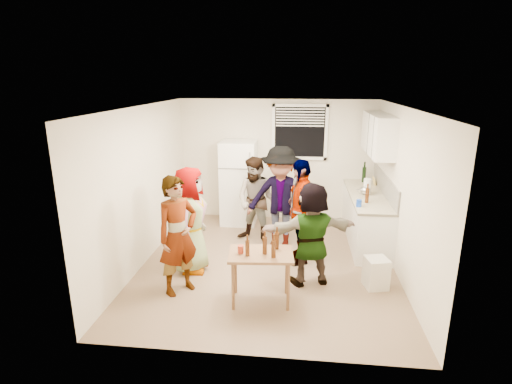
# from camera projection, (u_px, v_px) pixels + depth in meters

# --- Properties ---
(room) EXTENTS (4.00, 4.50, 2.50)m
(room) POSITION_uv_depth(u_px,v_px,m) (268.00, 263.00, 6.49)
(room) COLOR silver
(room) RESTS_ON ground
(window) EXTENTS (1.12, 0.10, 1.06)m
(window) POSITION_uv_depth(u_px,v_px,m) (300.00, 132.00, 8.04)
(window) COLOR white
(window) RESTS_ON room
(refrigerator) EXTENTS (0.70, 0.70, 1.70)m
(refrigerator) POSITION_uv_depth(u_px,v_px,m) (239.00, 183.00, 8.13)
(refrigerator) COLOR white
(refrigerator) RESTS_ON ground
(counter_lower) EXTENTS (0.60, 2.20, 0.86)m
(counter_lower) POSITION_uv_depth(u_px,v_px,m) (366.00, 219.00, 7.29)
(counter_lower) COLOR white
(counter_lower) RESTS_ON ground
(countertop) EXTENTS (0.64, 2.22, 0.04)m
(countertop) POSITION_uv_depth(u_px,v_px,m) (368.00, 195.00, 7.16)
(countertop) COLOR #C0B697
(countertop) RESTS_ON counter_lower
(backsplash) EXTENTS (0.03, 2.20, 0.36)m
(backsplash) POSITION_uv_depth(u_px,v_px,m) (385.00, 185.00, 7.08)
(backsplash) COLOR #B3B0A4
(backsplash) RESTS_ON countertop
(upper_cabinets) EXTENTS (0.34, 1.60, 0.70)m
(upper_cabinets) POSITION_uv_depth(u_px,v_px,m) (378.00, 134.00, 7.05)
(upper_cabinets) COLOR white
(upper_cabinets) RESTS_ON room
(kettle) EXTENTS (0.26, 0.23, 0.19)m
(kettle) POSITION_uv_depth(u_px,v_px,m) (365.00, 195.00, 7.13)
(kettle) COLOR silver
(kettle) RESTS_ON countertop
(paper_towel) EXTENTS (0.13, 0.13, 0.28)m
(paper_towel) POSITION_uv_depth(u_px,v_px,m) (367.00, 194.00, 7.16)
(paper_towel) COLOR white
(paper_towel) RESTS_ON countertop
(wine_bottle) EXTENTS (0.08, 0.08, 0.30)m
(wine_bottle) POSITION_uv_depth(u_px,v_px,m) (363.00, 182.00, 7.98)
(wine_bottle) COLOR black
(wine_bottle) RESTS_ON countertop
(beer_bottle_counter) EXTENTS (0.06, 0.06, 0.24)m
(beer_bottle_counter) POSITION_uv_depth(u_px,v_px,m) (367.00, 203.00, 6.67)
(beer_bottle_counter) COLOR #47230C
(beer_bottle_counter) RESTS_ON countertop
(blue_cup) EXTENTS (0.09, 0.09, 0.12)m
(blue_cup) POSITION_uv_depth(u_px,v_px,m) (359.00, 207.00, 6.46)
(blue_cup) COLOR blue
(blue_cup) RESTS_ON countertop
(picture_frame) EXTENTS (0.02, 0.18, 0.15)m
(picture_frame) POSITION_uv_depth(u_px,v_px,m) (374.00, 181.00, 7.75)
(picture_frame) COLOR #F1C963
(picture_frame) RESTS_ON countertop
(trash_bin) EXTENTS (0.37, 0.37, 0.45)m
(trash_bin) POSITION_uv_depth(u_px,v_px,m) (376.00, 271.00, 5.70)
(trash_bin) COLOR silver
(trash_bin) RESTS_ON ground
(serving_table) EXTENTS (0.88, 0.63, 0.71)m
(serving_table) POSITION_uv_depth(u_px,v_px,m) (261.00, 301.00, 5.41)
(serving_table) COLOR brown
(serving_table) RESTS_ON ground
(beer_bottle_table) EXTENTS (0.05, 0.05, 0.21)m
(beer_bottle_table) POSITION_uv_depth(u_px,v_px,m) (247.00, 255.00, 5.14)
(beer_bottle_table) COLOR #47230C
(beer_bottle_table) RESTS_ON serving_table
(red_cup) EXTENTS (0.08, 0.08, 0.11)m
(red_cup) POSITION_uv_depth(u_px,v_px,m) (241.00, 253.00, 5.21)
(red_cup) COLOR #A4321B
(red_cup) RESTS_ON serving_table
(guest_grey) EXTENTS (1.65, 0.81, 0.53)m
(guest_grey) POSITION_uv_depth(u_px,v_px,m) (193.00, 269.00, 6.30)
(guest_grey) COLOR gray
(guest_grey) RESTS_ON ground
(guest_stripe) EXTENTS (1.67, 1.55, 0.40)m
(guest_stripe) POSITION_uv_depth(u_px,v_px,m) (181.00, 290.00, 5.68)
(guest_stripe) COLOR #141933
(guest_stripe) RESTS_ON ground
(guest_back_left) EXTENTS (1.27, 1.74, 0.60)m
(guest_back_left) POSITION_uv_depth(u_px,v_px,m) (256.00, 241.00, 7.39)
(guest_back_left) COLOR #523628
(guest_back_left) RESTS_ON ground
(guest_back_right) EXTENTS (1.34, 1.91, 0.67)m
(guest_back_right) POSITION_uv_depth(u_px,v_px,m) (280.00, 246.00, 7.17)
(guest_back_right) COLOR #3D3D42
(guest_back_right) RESTS_ON ground
(guest_black) EXTENTS (1.94, 1.52, 0.42)m
(guest_black) POSITION_uv_depth(u_px,v_px,m) (299.00, 260.00, 6.61)
(guest_black) COLOR black
(guest_black) RESTS_ON ground
(guest_orange) EXTENTS (1.82, 1.89, 0.45)m
(guest_orange) POSITION_uv_depth(u_px,v_px,m) (309.00, 282.00, 5.90)
(guest_orange) COLOR #ED7F58
(guest_orange) RESTS_ON ground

